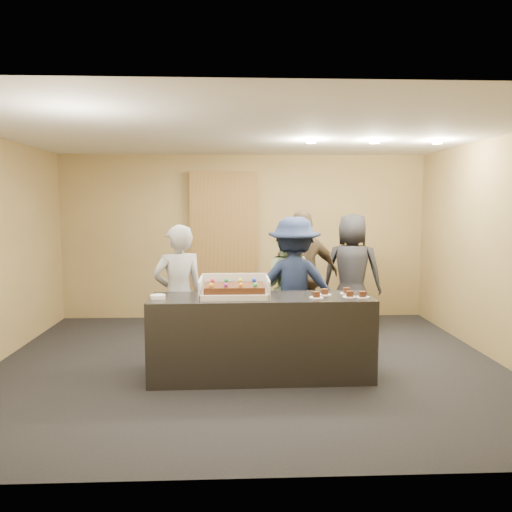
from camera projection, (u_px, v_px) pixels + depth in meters
name	position (u px, v px, depth m)	size (l,w,h in m)	color
room	(248.00, 251.00, 5.81)	(6.04, 6.00, 2.70)	black
serving_counter	(261.00, 337.00, 5.45)	(2.40, 0.70, 0.90)	black
storage_cabinet	(224.00, 246.00, 8.20)	(1.10, 0.15, 2.42)	brown
cake_box	(234.00, 292.00, 5.41)	(0.75, 0.52, 0.22)	white
sheet_cake	(234.00, 288.00, 5.38)	(0.64, 0.44, 0.12)	#3A190D
plate_stack	(158.00, 297.00, 5.28)	(0.16, 0.16, 0.04)	white
slice_a	(316.00, 296.00, 5.32)	(0.15, 0.15, 0.07)	white
slice_b	(325.00, 293.00, 5.49)	(0.15, 0.15, 0.07)	white
slice_c	(350.00, 295.00, 5.36)	(0.15, 0.15, 0.07)	white
slice_d	(346.00, 291.00, 5.57)	(0.15, 0.15, 0.07)	white
slice_e	(362.00, 295.00, 5.34)	(0.15, 0.15, 0.07)	white
person_server_grey	(179.00, 296.00, 5.81)	(0.61, 0.40, 1.66)	#929397
person_sage_man	(284.00, 286.00, 6.55)	(0.80, 0.62, 1.64)	#8BA876
person_navy_man	(294.00, 286.00, 6.25)	(1.12, 0.65, 1.74)	#182241
person_brown_extra	(304.00, 275.00, 7.03)	(1.06, 0.44, 1.81)	#4F3E2C
person_dark_suit	(352.00, 273.00, 7.40)	(0.86, 0.56, 1.76)	black
ceiling_spotlights	(374.00, 142.00, 6.24)	(1.72, 0.12, 0.03)	#FFEAC6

